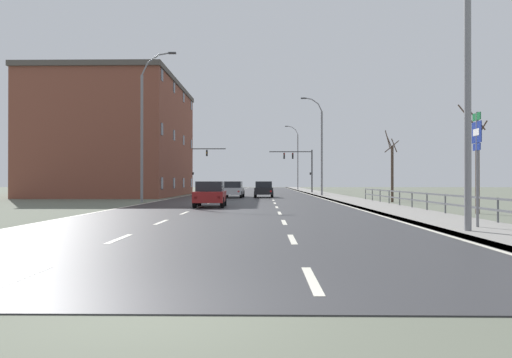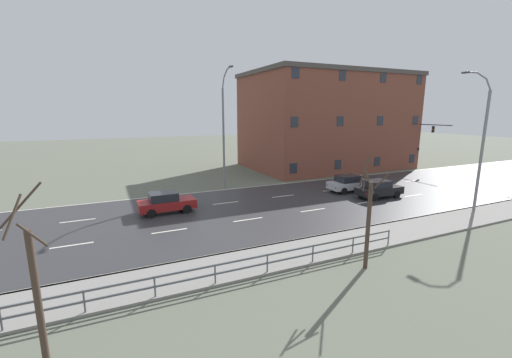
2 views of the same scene
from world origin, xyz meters
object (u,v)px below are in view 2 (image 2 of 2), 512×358
at_px(street_lamp_left_bank, 224,132).
at_px(brick_building, 326,121).
at_px(traffic_signal_left, 423,139).
at_px(car_mid_centre, 349,183).
at_px(car_near_right, 166,202).
at_px(street_lamp_midground, 481,144).
at_px(car_far_left, 379,189).

bearing_deg(street_lamp_left_bank, brick_building, 112.76).
xyz_separation_m(traffic_signal_left, car_mid_centre, (5.77, -16.70, -3.15)).
relative_size(car_near_right, brick_building, 0.20).
bearing_deg(street_lamp_left_bank, car_near_right, -49.17).
bearing_deg(car_mid_centre, street_lamp_midground, 28.60).
bearing_deg(car_far_left, car_mid_centre, -164.09).
bearing_deg(car_near_right, brick_building, 117.04).
bearing_deg(car_near_right, car_mid_centre, 87.19).
height_order(street_lamp_midground, car_far_left, street_lamp_midground).
bearing_deg(traffic_signal_left, car_near_right, -80.87).
xyz_separation_m(traffic_signal_left, car_near_right, (5.39, -33.53, -3.15)).
bearing_deg(car_mid_centre, car_far_left, 18.06).
distance_m(traffic_signal_left, car_mid_centre, 17.95).
bearing_deg(car_near_right, street_lamp_midground, 65.05).
height_order(traffic_signal_left, car_mid_centre, traffic_signal_left).
relative_size(street_lamp_left_bank, car_far_left, 2.76).
bearing_deg(brick_building, car_near_right, -61.44).
relative_size(street_lamp_midground, traffic_signal_left, 1.71).
bearing_deg(street_lamp_midground, car_near_right, -113.43).
relative_size(car_mid_centre, brick_building, 0.20).
bearing_deg(car_near_right, car_far_left, 78.03).
distance_m(street_lamp_left_bank, traffic_signal_left, 26.98).
bearing_deg(car_mid_centre, brick_building, 155.19).
bearing_deg(street_lamp_left_bank, car_far_left, 50.94).
height_order(street_lamp_midground, brick_building, brick_building).
bearing_deg(traffic_signal_left, street_lamp_left_bank, -90.68).
bearing_deg(car_far_left, street_lamp_midground, 30.97).
distance_m(street_lamp_left_bank, brick_building, 18.39).
height_order(street_lamp_midground, car_near_right, street_lamp_midground).
bearing_deg(traffic_signal_left, car_mid_centre, -70.96).
bearing_deg(street_lamp_left_bank, car_mid_centre, 59.24).
distance_m(car_near_right, car_far_left, 17.95).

